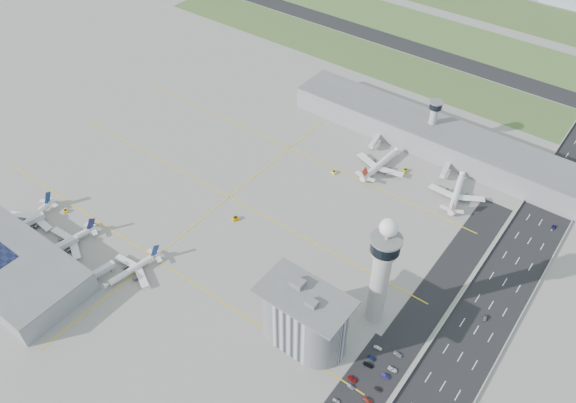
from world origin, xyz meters
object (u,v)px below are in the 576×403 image
Objects in this scene: car_lot_3 at (368,365)px; car_lot_10 at (393,369)px; jet_bridge_near_2 at (90,279)px; jet_bridge_far_0 at (378,137)px; tug_5 at (405,170)px; car_lot_5 at (378,348)px; tug_0 at (66,211)px; tug_4 at (334,172)px; car_lot_11 at (398,354)px; airplane_far_a at (381,161)px; airplane_near_b at (65,240)px; airplane_far_b at (458,189)px; tug_1 at (94,225)px; car_lot_9 at (386,376)px; admin_building at (304,317)px; jet_bridge_far_1 at (448,166)px; car_hw_4 at (559,165)px; tug_2 at (125,260)px; airplane_near_c at (131,267)px; car_lot_7 at (368,401)px; car_hw_2 at (554,227)px; jet_bridge_near_1 at (54,253)px; car_lot_4 at (372,358)px; car_lot_0 at (336,401)px; car_lot_2 at (352,379)px; car_lot_8 at (378,389)px; tug_3 at (235,218)px; car_lot_1 at (351,387)px; airplane_near_a at (28,217)px; car_hw_1 at (486,318)px; secondary_tower at (433,119)px.

car_lot_10 is (9.76, 4.53, -0.07)m from car_lot_3.
jet_bridge_far_0 is (55.00, 193.00, 0.00)m from jet_bridge_near_2.
tug_5 reaches higher than car_lot_5.
tug_4 is at bearing -0.89° from tug_0.
airplane_far_a is at bearing 35.53° from car_lot_11.
airplane_near_b is 203.22m from tug_5.
airplane_far_b reaches higher than tug_1.
jet_bridge_far_0 is 3.65× the size of car_lot_9.
car_lot_11 is (198.87, 32.07, -0.28)m from tug_0.
admin_building is at bearing -132.46° from tug_4.
car_hw_4 is (55.04, 45.82, -2.25)m from jet_bridge_far_1.
tug_2 is 0.79× the size of car_lot_10.
car_lot_3 is at bearing 149.69° from car_lot_11.
tug_4 reaches higher than car_lot_3.
tug_4 reaches higher than car_lot_9.
airplane_near_c reaches higher than tug_2.
car_lot_3 reaches higher than car_lot_10.
tug_1 is at bearing 93.05° from car_lot_7.
car_lot_11 is 128.06m from car_hw_2.
jet_bridge_near_1 is 27.46m from tug_1.
car_lot_0 is at bearing -177.51° from car_lot_4.
airplane_near_b is at bearing -167.39° from admin_building.
airplane_far_b is at bearing 14.00° from car_lot_11.
tug_0 is 160.71m from tug_4.
car_lot_10 is at bearing 22.44° from jet_bridge_far_0.
car_lot_3 reaches higher than car_lot_5.
tug_2 is at bearing 96.23° from car_lot_2.
car_lot_10 is (0.27, 11.99, 0.03)m from car_lot_8.
tug_3 reaches higher than car_hw_2.
jet_bridge_far_0 is 3.51× the size of car_hw_2.
airplane_far_a is 152.40m from car_lot_8.
car_lot_11 is (8.52, 26.31, 0.05)m from car_lot_1.
airplane_near_a is 0.91× the size of airplane_far_a.
car_hw_4 reaches higher than car_lot_10.
car_lot_10 is (76.06, -120.13, -5.01)m from airplane_far_a.
tug_2 is at bearing 10.26° from tug_1.
tug_1 is 213.04m from car_hw_1.
airplane_far_a reaches higher than airplane_near_b.
airplane_near_a reaches higher than jet_bridge_near_1.
airplane_far_b is (151.42, 164.35, 0.52)m from airplane_near_b.
airplane_far_a is 12.18× the size of car_lot_1.
jet_bridge_near_2 is at bearing 104.53° from car_lot_10.
airplane_near_a is 203.14m from car_lot_5.
admin_building reaches higher than tug_0.
car_hw_1 is (22.95, 55.83, -0.02)m from car_lot_9.
jet_bridge_far_0 is 3.42× the size of car_lot_11.
airplane_far_b is 127.11m from car_lot_10.
car_hw_4 is (23.64, 190.69, -0.01)m from car_lot_4.
car_lot_3 is 64.11m from car_hw_1.
secondary_tower is at bearing 3.25° from tug_0.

